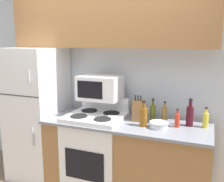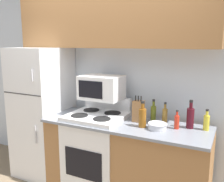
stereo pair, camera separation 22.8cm
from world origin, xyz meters
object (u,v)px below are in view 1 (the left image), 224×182
Objects in this scene: bowl at (159,125)px; bottle_cooking_spray at (206,120)px; stove at (96,151)px; knife_block at (138,110)px; bottle_hot_sauce at (177,120)px; microwave at (100,88)px; bottle_wine_red at (190,115)px; refrigerator at (38,113)px; bottle_vinegar at (164,114)px; bottle_whiskey at (144,116)px; bottle_olive_oil at (153,112)px.

bottle_cooking_spray is at bearing 23.42° from bowl.
stove is 1.31m from bottle_cooking_spray.
knife_block is 0.45m from bottle_hot_sauce.
microwave is 0.96m from bottle_hot_sauce.
bottle_hot_sauce is at bearing -144.44° from bottle_wine_red.
stove reaches higher than bottle_hot_sauce.
bottle_wine_red is 0.15m from bottle_hot_sauce.
refrigerator reaches higher than bowl.
knife_block is at bearing 149.38° from bowl.
bottle_vinegar is at bearing 145.00° from bottle_hot_sauce.
bottle_cooking_spray is (1.19, 0.04, -0.27)m from microwave.
bottle_whiskey is at bearing -157.20° from bottle_wine_red.
bottle_whiskey is 0.35m from bottle_hot_sauce.
microwave is at bearing -179.82° from knife_block.
bottle_hot_sauce is (-0.12, -0.09, -0.04)m from bottle_wine_red.
microwave is at bearing 176.48° from bottle_hot_sauce.
bottle_wine_red is at bearing 1.59° from microwave.
microwave is 2.45× the size of bowl.
bottle_hot_sauce is (0.92, 0.06, 0.49)m from stove.
bottle_wine_red reaches higher than bottle_hot_sauce.
stove is 1.18m from bottle_wine_red.
stove is at bearing -172.25° from bottle_wine_red.
bowl is (0.27, -0.16, -0.08)m from knife_block.
bottle_cooking_spray is at bearing 2.73° from bottle_wine_red.
bottle_olive_oil is at bearing 159.23° from bottle_hot_sauce.
bottle_vinegar is at bearing 49.62° from bottle_whiskey.
microwave reaches higher than bottle_wine_red.
microwave is (0.88, 0.05, 0.40)m from refrigerator.
stove is 4.27× the size of bottle_olive_oil.
knife_block is 0.56m from bottle_wine_red.
microwave reaches higher than bottle_hot_sauce.
bottle_cooking_spray is at bearing -2.02° from bottle_vinegar.
bottle_wine_red is (0.56, 0.03, -0.00)m from knife_block.
bottle_cooking_spray is at bearing 2.50° from refrigerator.
bowl is at bearing -3.67° from refrigerator.
bottle_whiskey is (-0.61, -0.20, 0.02)m from bottle_cooking_spray.
stove is 3.74× the size of knife_block.
refrigerator is 1.93m from bottle_wine_red.
bowl is at bearing -30.62° from knife_block.
microwave is at bearing -176.12° from bottle_vinegar.
bottle_vinegar is (0.77, 0.16, 0.51)m from stove.
bowl is 0.66× the size of bottle_wine_red.
refrigerator is at bearing 179.93° from bottle_hot_sauce.
bottle_hot_sauce is at bearing -3.52° from microwave.
bottle_whiskey is (1.46, -0.11, 0.15)m from refrigerator.
bottle_olive_oil is 0.13m from bottle_vinegar.
stove is 0.94m from bottle_vinegar.
bottle_hot_sauce is at bearing -0.07° from refrigerator.
bottle_vinegar is at bearing 3.88° from microwave.
knife_block is 0.20m from bottle_whiskey.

